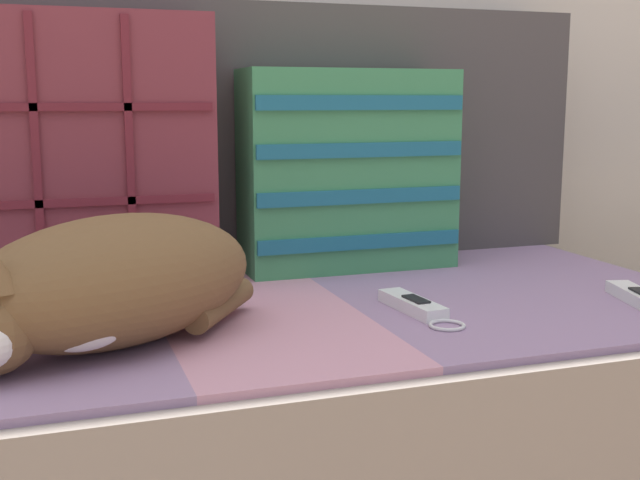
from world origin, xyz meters
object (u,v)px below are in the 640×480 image
throw_pillow_striped (348,170)px  game_remote_near (415,306)px  throw_pillow_quilted (82,152)px  couch (156,443)px  sleeping_cat (105,286)px

throw_pillow_striped → game_remote_near: (-0.02, -0.32, -0.17)m
game_remote_near → throw_pillow_quilted: bearing=143.1°
couch → game_remote_near: (0.35, -0.14, 0.21)m
throw_pillow_quilted → throw_pillow_striped: 0.45m
couch → sleeping_cat: size_ratio=4.15×
throw_pillow_quilted → game_remote_near: size_ratio=2.27×
throw_pillow_quilted → throw_pillow_striped: throw_pillow_quilted is taller
couch → game_remote_near: 0.43m
game_remote_near → sleeping_cat: bearing=-176.0°
couch → throw_pillow_quilted: bearing=112.9°
throw_pillow_striped → sleeping_cat: size_ratio=0.87×
couch → sleeping_cat: sleeping_cat is taller
couch → throw_pillow_striped: throw_pillow_striped is taller
throw_pillow_striped → sleeping_cat: bearing=-141.7°
throw_pillow_quilted → throw_pillow_striped: size_ratio=1.15×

